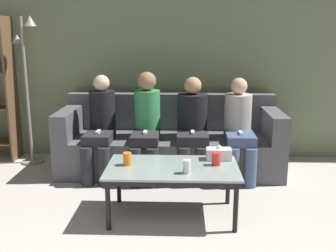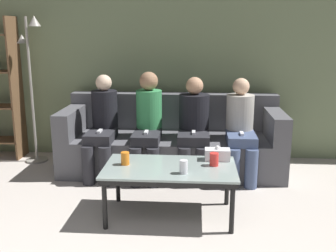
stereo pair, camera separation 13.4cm
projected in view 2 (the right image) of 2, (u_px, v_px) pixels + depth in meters
name	position (u px, v px, depth m)	size (l,w,h in m)	color
wall_back	(175.00, 53.00, 4.79)	(12.00, 0.06, 2.60)	#707F5B
couch	(172.00, 143.00, 4.53)	(2.45, 0.89, 0.84)	#515156
coffee_table	(170.00, 171.00, 3.32)	(1.11, 0.63, 0.45)	#8C9E99
cup_near_left	(214.00, 159.00, 3.32)	(0.08, 0.08, 0.11)	red
cup_near_right	(125.00, 158.00, 3.35)	(0.07, 0.07, 0.11)	orange
cup_far_center	(184.00, 167.00, 3.14)	(0.07, 0.07, 0.11)	silver
tissue_box	(217.00, 154.00, 3.47)	(0.22, 0.12, 0.13)	white
standing_lamp	(32.00, 75.00, 4.60)	(0.31, 0.26, 1.73)	gray
seated_person_left_end	(103.00, 124.00, 4.29)	(0.31, 0.65, 1.10)	#28282D
seated_person_mid_left	(148.00, 123.00, 4.25)	(0.31, 0.67, 1.13)	#28282D
seated_person_mid_right	(194.00, 125.00, 4.24)	(0.33, 0.65, 1.08)	#28282D
seated_person_right_end	(241.00, 127.00, 4.19)	(0.31, 0.64, 1.07)	#47567A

